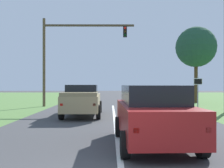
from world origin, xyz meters
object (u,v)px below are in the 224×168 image
at_px(red_suv_near, 153,113).
at_px(oak_tree_right, 196,47).
at_px(keep_moving_sign, 198,89).
at_px(traffic_light, 68,48).
at_px(pickup_truck_lead, 82,100).

height_order(red_suv_near, oak_tree_right, oak_tree_right).
bearing_deg(red_suv_near, keep_moving_sign, 64.11).
relative_size(traffic_light, oak_tree_right, 1.01).
bearing_deg(pickup_truck_lead, red_suv_near, -68.14).
relative_size(red_suv_near, pickup_truck_lead, 0.85).
height_order(pickup_truck_lead, traffic_light, traffic_light).
bearing_deg(oak_tree_right, keep_moving_sign, -107.44).
relative_size(pickup_truck_lead, keep_moving_sign, 2.24).
bearing_deg(pickup_truck_lead, traffic_light, 106.14).
height_order(red_suv_near, keep_moving_sign, keep_moving_sign).
distance_m(keep_moving_sign, oak_tree_right, 10.21).
height_order(pickup_truck_lead, keep_moving_sign, keep_moving_sign).
distance_m(traffic_light, keep_moving_sign, 11.22).
bearing_deg(keep_moving_sign, red_suv_near, -115.89).
relative_size(traffic_light, keep_moving_sign, 3.20).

